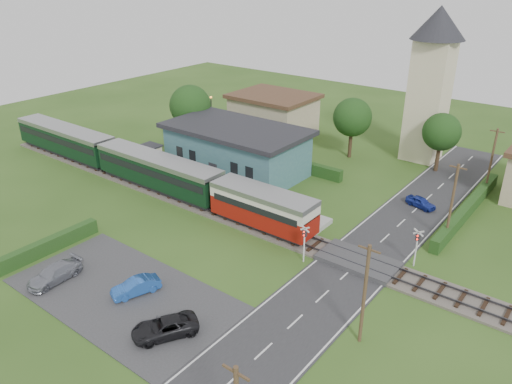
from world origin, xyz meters
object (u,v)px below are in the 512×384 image
Objects in this scene: church_tower at (432,74)px; crossing_signal_far at (417,242)px; crossing_signal_near at (304,238)px; house_west at (273,114)px; car_park_blue at (136,287)px; pedestrian_far at (168,163)px; car_on_road at (421,202)px; pedestrian_near at (255,196)px; car_park_silver at (55,274)px; train at (138,164)px; station_building at (236,149)px; car_park_dark at (165,327)px; equipment_hut at (150,156)px.

crossing_signal_far is at bearing -69.98° from church_tower.
house_west is at bearing 130.11° from crossing_signal_near.
car_park_blue is 1.92× the size of pedestrian_far.
church_tower reaches higher than crossing_signal_near.
car_on_road is 1.98× the size of pedestrian_near.
crossing_signal_near is 19.03m from car_park_silver.
train is at bearing -175.41° from crossing_signal_far.
car_on_road is 27.23m from pedestrian_far.
pedestrian_near is at bearing 143.13° from car_on_road.
car_park_silver is (-13.17, -13.67, -1.45)m from crossing_signal_near.
car_park_blue is 0.83× the size of car_park_silver.
train is 4.00× the size of house_west.
station_building is 10.96m from train.
train is 14.40× the size of car_on_road.
church_tower is 11.60× the size of pedestrian_near.
crossing_signal_near is (22.64, -2.41, -0.04)m from train.
church_tower is 5.02× the size of car_park_blue.
crossing_signal_near is 15.70m from car_on_road.
crossing_signal_near is at bearing -102.45° from pedestrian_far.
crossing_signal_far is 19.98m from car_park_dark.
car_park_silver is at bearing 94.61° from pedestrian_near.
pedestrian_far is at bearing 177.73° from crossing_signal_far.
church_tower is at bearing -91.99° from pedestrian_near.
pedestrian_far is at bearing 14.03° from pedestrian_near.
pedestrian_near reaches higher than car_park_blue.
house_west is at bearing 1.37° from pedestrian_far.
crossing_signal_far is at bearing -35.77° from house_west.
station_building is at bearing 55.26° from train.
car_park_dark is at bearing -39.64° from equipment_hut.
equipment_hut is at bearing 167.06° from crossing_signal_near.
car_park_silver reaches higher than car_park_blue.
station_building is at bearing -70.35° from house_west.
car_park_dark is (-0.83, -41.16, -9.56)m from church_tower.
church_tower reaches higher than house_west.
car_park_blue is (17.25, -16.61, -1.09)m from equipment_hut.
train reaches higher than crossing_signal_near.
car_park_silver is 21.48m from pedestrian_far.
church_tower is 31.65m from pedestrian_far.
crossing_signal_far is at bearing 40.40° from car_park_silver.
car_park_blue is 6.58m from car_park_silver.
car_park_silver is (-11.77, -42.07, -9.53)m from church_tower.
equipment_hut is 31.61m from crossing_signal_far.
train is 2.45× the size of church_tower.
house_west is at bearing 109.65° from station_building.
crossing_signal_far is 16.37m from pedestrian_near.
church_tower is at bearing -39.59° from pedestrian_far.
church_tower is 5.37× the size of crossing_signal_near.
station_building reaches higher than car_park_silver.
pedestrian_near is (4.04, 19.06, 0.52)m from car_park_silver.
equipment_hut is 0.73× the size of car_park_blue.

